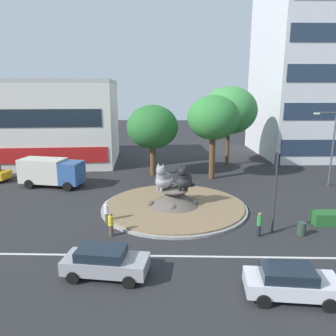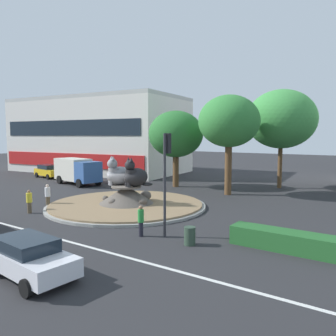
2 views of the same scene
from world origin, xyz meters
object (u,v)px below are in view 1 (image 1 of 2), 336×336
Objects in this scene: cat_statue_grey at (164,179)px; second_tree_near_tower at (229,111)px; litter_bin at (301,229)px; pedestrian_green_shirt at (259,224)px; streetlight_arm at (331,144)px; office_tower at (320,42)px; broadleaf_tree_behind_island at (213,118)px; shophouse_block at (19,122)px; pedestrian_yellow_shirt at (111,224)px; third_tree_left at (152,127)px; traffic_light_mast at (276,178)px; cat_statue_black at (184,180)px; sedan_on_far_lane at (291,282)px; pedestrian_white_shirt at (107,212)px; delivery_box_truck at (51,171)px; parked_car_right at (105,261)px.

second_tree_near_tower is (7.53, 15.77, 4.54)m from cat_statue_grey.
pedestrian_green_shirt is at bearing -174.85° from litter_bin.
office_tower is at bearing -103.83° from streetlight_arm.
shophouse_block is at bearing 162.41° from broadleaf_tree_behind_island.
pedestrian_yellow_shirt is 1.81× the size of litter_bin.
litter_bin is (10.99, -15.41, -5.00)m from third_tree_left.
broadleaf_tree_behind_island is (-2.71, 13.61, 2.77)m from traffic_light_mast.
cat_statue_black is at bearing -72.52° from third_tree_left.
sedan_on_far_lane is 4.84× the size of litter_bin.
second_tree_near_tower is 5.96× the size of pedestrian_green_shirt.
pedestrian_green_shirt is (-9.61, -11.75, -3.42)m from streetlight_arm.
cat_statue_grey is 1.32× the size of pedestrian_white_shirt.
third_tree_left is at bearing 125.50° from litter_bin.
sedan_on_far_lane is 24.88m from delivery_box_truck.
shophouse_block is 0.82× the size of office_tower.
pedestrian_yellow_shirt is (-19.36, -11.95, -3.46)m from streetlight_arm.
streetlight_arm reaches higher than parked_car_right.
pedestrian_green_shirt is at bearing 34.38° from parked_car_right.
traffic_light_mast is 3.36× the size of pedestrian_yellow_shirt.
streetlight_arm is (35.80, -10.43, -1.04)m from shophouse_block.
streetlight_arm is 4.47× the size of pedestrian_green_shirt.
pedestrian_yellow_shirt is at bearing 103.53° from parked_car_right.
litter_bin is at bearing -43.37° from shophouse_block.
shophouse_block reaches higher than third_tree_left.
broadleaf_tree_behind_island is 11.75m from streetlight_arm.
streetlight_arm is at bearing 47.75° from parked_car_right.
delivery_box_truck is (-19.00, 10.17, -2.23)m from traffic_light_mast.
second_tree_near_tower reaches higher than pedestrian_white_shirt.
traffic_light_mast is at bearing 153.65° from pedestrian_green_shirt.
second_tree_near_tower reaches higher than cat_statue_grey.
cat_statue_grey is 1.40× the size of pedestrian_yellow_shirt.
office_tower is 28.52m from third_tree_left.
pedestrian_yellow_shirt is at bearing -44.03° from delivery_box_truck.
third_tree_left reaches higher than streetlight_arm.
cat_statue_black is 12.72m from sedan_on_far_lane.
streetlight_arm is at bearing -12.45° from third_tree_left.
pedestrian_yellow_shirt is 4.76m from parked_car_right.
shophouse_block reaches higher than cat_statue_black.
cat_statue_black is 1.37× the size of pedestrian_yellow_shirt.
third_tree_left is 1.81× the size of sedan_on_far_lane.
parked_car_right is at bearing -156.70° from litter_bin.
streetlight_arm is (14.45, 6.51, 1.92)m from cat_statue_black.
pedestrian_yellow_shirt is (-10.84, -0.98, -2.94)m from traffic_light_mast.
broadleaf_tree_behind_island is at bearing 74.84° from parked_car_right.
second_tree_near_tower is 22.11m from delivery_box_truck.
litter_bin is at bearing -97.70° from traffic_light_mast.
litter_bin is (2.87, 0.26, -0.44)m from pedestrian_green_shirt.
second_tree_near_tower is (27.24, -1.20, 1.61)m from shophouse_block.
pedestrian_green_shirt is at bearing -92.86° from second_tree_near_tower.
litter_bin is at bearing 62.18° from streetlight_arm.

